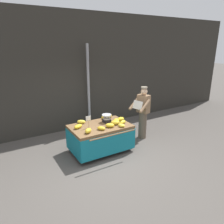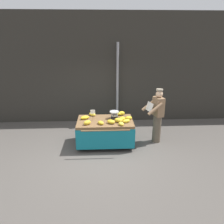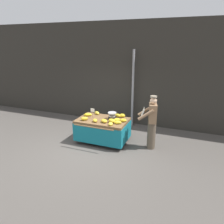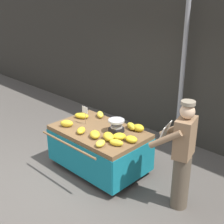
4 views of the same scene
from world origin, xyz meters
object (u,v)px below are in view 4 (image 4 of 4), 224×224
(street_pole, at_px, (182,77))
(banana_bunch_6, at_px, (100,143))
(banana_bunch_2, at_px, (139,128))
(banana_bunch_9, at_px, (116,143))
(banana_bunch_10, at_px, (81,130))
(banana_cart, at_px, (99,141))
(price_sign, at_px, (85,111))
(banana_bunch_1, at_px, (119,136))
(banana_bunch_8, at_px, (131,139))
(weighing_scale, at_px, (116,126))
(banana_bunch_3, at_px, (67,123))
(banana_bunch_5, at_px, (108,137))
(banana_bunch_0, at_px, (95,134))
(banana_bunch_4, at_px, (131,126))
(banana_bunch_11, at_px, (100,114))
(banana_bunch_7, at_px, (82,116))
(vendor_person, at_px, (182,156))

(street_pole, relative_size, banana_bunch_6, 14.69)
(banana_bunch_2, bearing_deg, banana_bunch_9, -83.05)
(banana_bunch_10, bearing_deg, banana_cart, 67.06)
(price_sign, bearing_deg, banana_bunch_1, -2.07)
(banana_bunch_8, height_order, banana_bunch_9, banana_bunch_8)
(weighing_scale, relative_size, banana_bunch_3, 1.20)
(banana_bunch_8, bearing_deg, banana_bunch_5, -147.34)
(banana_bunch_5, bearing_deg, weighing_scale, 109.79)
(banana_bunch_0, height_order, banana_bunch_4, banana_bunch_4)
(banana_bunch_11, bearing_deg, banana_bunch_7, -126.66)
(banana_cart, bearing_deg, weighing_scale, 25.95)
(banana_bunch_8, bearing_deg, banana_cart, -176.88)
(banana_bunch_3, distance_m, banana_bunch_10, 0.38)
(banana_bunch_1, distance_m, banana_bunch_4, 0.46)
(banana_bunch_10, height_order, vendor_person, vendor_person)
(banana_bunch_0, distance_m, banana_bunch_3, 0.68)
(banana_bunch_9, bearing_deg, banana_cart, 160.87)
(banana_bunch_8, height_order, banana_bunch_10, banana_bunch_8)
(banana_bunch_11, bearing_deg, price_sign, -84.95)
(banana_bunch_1, bearing_deg, banana_bunch_5, -131.46)
(banana_bunch_6, xyz_separation_m, banana_bunch_8, (0.27, 0.44, 0.01))
(price_sign, bearing_deg, weighing_scale, 12.30)
(banana_bunch_10, bearing_deg, banana_bunch_5, 14.68)
(banana_bunch_1, height_order, banana_bunch_3, banana_bunch_3)
(banana_bunch_2, relative_size, banana_bunch_7, 0.72)
(banana_bunch_1, height_order, banana_bunch_4, banana_bunch_1)
(vendor_person, bearing_deg, banana_bunch_2, 163.20)
(street_pole, relative_size, banana_bunch_8, 14.10)
(banana_bunch_6, bearing_deg, banana_bunch_9, 47.74)
(banana_bunch_9, bearing_deg, banana_bunch_11, 148.27)
(banana_cart, height_order, banana_bunch_9, banana_bunch_9)
(banana_cart, distance_m, banana_bunch_11, 0.63)
(street_pole, xyz_separation_m, weighing_scale, (-0.21, -1.66, -0.59))
(banana_bunch_1, distance_m, banana_bunch_2, 0.47)
(banana_bunch_6, height_order, vendor_person, vendor_person)
(banana_bunch_1, distance_m, banana_bunch_3, 1.06)
(banana_bunch_1, relative_size, banana_bunch_5, 0.86)
(price_sign, relative_size, banana_bunch_5, 1.33)
(banana_cart, relative_size, price_sign, 4.96)
(banana_bunch_1, height_order, banana_bunch_11, banana_bunch_1)
(street_pole, xyz_separation_m, banana_bunch_9, (0.12, -2.01, -0.65))
(weighing_scale, height_order, banana_bunch_5, weighing_scale)
(banana_bunch_0, bearing_deg, weighing_scale, 73.15)
(banana_bunch_5, relative_size, banana_bunch_9, 1.11)
(banana_bunch_4, bearing_deg, banana_bunch_6, -86.14)
(banana_bunch_8, distance_m, banana_bunch_11, 1.17)
(banana_bunch_9, bearing_deg, weighing_scale, 133.13)
(banana_bunch_3, bearing_deg, banana_bunch_8, 15.86)
(banana_bunch_11, bearing_deg, banana_bunch_10, -69.41)
(banana_bunch_1, bearing_deg, banana_bunch_9, -59.82)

